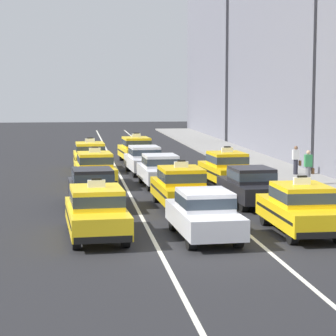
% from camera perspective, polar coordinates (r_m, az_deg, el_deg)
% --- Properties ---
extents(ground_plane, '(160.00, 160.00, 0.00)m').
position_cam_1_polar(ground_plane, '(20.67, 3.79, -6.84)').
color(ground_plane, '#232326').
extents(lane_stripe_left_center, '(0.14, 80.00, 0.01)m').
position_cam_1_polar(lane_stripe_left_center, '(40.06, -4.13, -0.31)').
color(lane_stripe_left_center, silver).
rests_on(lane_stripe_left_center, ground).
extents(lane_stripe_center_right, '(0.14, 80.00, 0.01)m').
position_cam_1_polar(lane_stripe_center_right, '(40.38, 0.40, -0.24)').
color(lane_stripe_center_right, silver).
rests_on(lane_stripe_center_right, ground).
extents(sidewalk_curb, '(4.00, 90.00, 0.15)m').
position_cam_1_polar(sidewalk_curb, '(36.77, 10.18, -0.90)').
color(sidewalk_curb, gray).
rests_on(sidewalk_curb, ground).
extents(taxi_left_nearest, '(2.04, 4.65, 1.96)m').
position_cam_1_polar(taxi_left_nearest, '(22.32, -5.90, -3.55)').
color(taxi_left_nearest, black).
rests_on(taxi_left_nearest, ground).
extents(sedan_left_second, '(2.01, 4.40, 1.58)m').
position_cam_1_polar(sedan_left_second, '(28.12, -6.24, -1.52)').
color(sedan_left_second, black).
rests_on(sedan_left_second, ground).
extents(taxi_left_third, '(2.05, 4.65, 1.96)m').
position_cam_1_polar(taxi_left_third, '(34.27, -6.04, -0.02)').
color(taxi_left_third, black).
rests_on(taxi_left_third, ground).
extents(taxi_left_fourth, '(1.94, 4.61, 1.96)m').
position_cam_1_polar(taxi_left_fourth, '(40.57, -6.43, 1.00)').
color(taxi_left_fourth, black).
rests_on(taxi_left_fourth, ground).
extents(sedan_center_nearest, '(1.94, 4.37, 1.58)m').
position_cam_1_polar(sedan_center_nearest, '(22.11, 3.00, -3.70)').
color(sedan_center_nearest, black).
rests_on(sedan_center_nearest, ground).
extents(taxi_center_second, '(1.96, 4.61, 1.96)m').
position_cam_1_polar(taxi_center_second, '(27.71, 1.05, -1.54)').
color(taxi_center_second, black).
rests_on(taxi_center_second, ground).
extents(sedan_center_third, '(1.92, 4.36, 1.58)m').
position_cam_1_polar(sedan_center_third, '(33.84, -0.65, -0.12)').
color(sedan_center_third, black).
rests_on(sedan_center_third, ground).
extents(sedan_center_fourth, '(2.00, 4.39, 1.58)m').
position_cam_1_polar(sedan_center_fourth, '(38.84, -1.96, 0.74)').
color(sedan_center_fourth, black).
rests_on(sedan_center_fourth, ground).
extents(taxi_center_fifth, '(2.12, 4.67, 1.96)m').
position_cam_1_polar(taxi_center_fifth, '(44.73, -2.64, 1.55)').
color(taxi_center_fifth, black).
rests_on(taxi_center_fifth, ground).
extents(taxi_right_nearest, '(1.84, 4.57, 1.96)m').
position_cam_1_polar(taxi_right_nearest, '(23.26, 10.83, -3.22)').
color(taxi_right_nearest, black).
rests_on(taxi_right_nearest, ground).
extents(sedan_right_second, '(1.96, 4.38, 1.58)m').
position_cam_1_polar(sedan_right_second, '(28.60, 6.83, -1.40)').
color(sedan_right_second, black).
rests_on(sedan_right_second, ground).
extents(taxi_right_third, '(2.08, 4.66, 1.96)m').
position_cam_1_polar(taxi_right_third, '(34.36, 4.83, 0.01)').
color(taxi_right_third, black).
rests_on(taxi_right_third, ground).
extents(pedestrian_mid_block, '(0.47, 0.24, 1.55)m').
position_cam_1_polar(pedestrian_mid_block, '(38.13, 10.49, 0.64)').
color(pedestrian_mid_block, '#23232D').
rests_on(pedestrian_mid_block, sidewalk_curb).
extents(pedestrian_by_storefront, '(0.47, 0.24, 1.67)m').
position_cam_1_polar(pedestrian_by_storefront, '(34.14, 11.47, 0.05)').
color(pedestrian_by_storefront, slate).
rests_on(pedestrian_by_storefront, sidewalk_curb).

